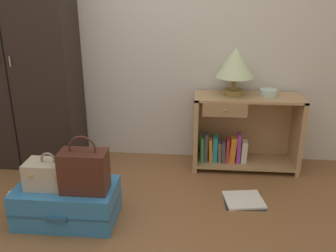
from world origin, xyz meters
TOP-DOWN VIEW (x-y plane):
  - ground_plane at (0.00, 0.00)m, footprint 9.00×9.00m
  - back_wall at (0.00, 1.50)m, footprint 6.40×0.10m
  - wardrobe at (-1.17, 1.20)m, footprint 1.02×0.47m
  - bookshelf at (0.86, 1.25)m, footprint 0.96×0.38m
  - table_lamp at (0.76, 1.25)m, footprint 0.33×0.33m
  - bowl at (1.07, 1.27)m, footprint 0.16×0.16m
  - suitcase_large at (-0.47, 0.26)m, footprint 0.71×0.43m
  - train_case at (-0.56, 0.25)m, footprint 0.32×0.20m
  - handbag at (-0.30, 0.22)m, footprint 0.32×0.18m
  - bottle at (-0.92, 0.32)m, footprint 0.07×0.07m
  - open_book_on_floor at (0.84, 0.62)m, footprint 0.34×0.31m

SIDE VIEW (x-z plane):
  - ground_plane at x=0.00m, z-range 0.00..0.00m
  - open_book_on_floor at x=0.84m, z-range 0.00..0.02m
  - bottle at x=-0.92m, z-range -0.01..0.16m
  - suitcase_large at x=-0.47m, z-range 0.00..0.27m
  - bookshelf at x=0.86m, z-range -0.01..0.69m
  - train_case at x=-0.56m, z-range 0.24..0.50m
  - handbag at x=-0.30m, z-range 0.22..0.63m
  - bowl at x=1.07m, z-range 0.69..0.75m
  - table_lamp at x=0.76m, z-range 0.76..1.19m
  - wardrobe at x=-1.17m, z-range 0.00..2.03m
  - back_wall at x=0.00m, z-range 0.00..2.60m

